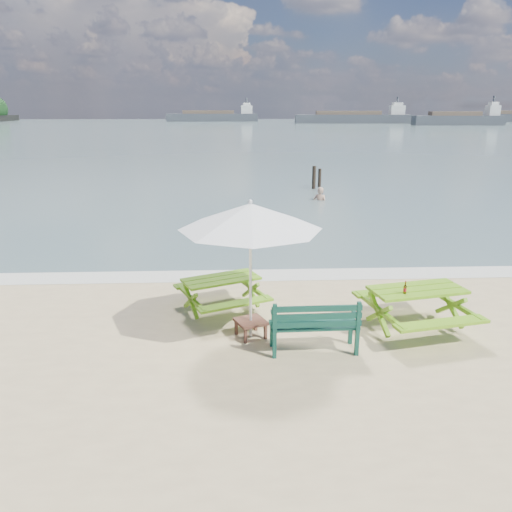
{
  "coord_description": "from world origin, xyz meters",
  "views": [
    {
      "loc": [
        -0.87,
        -7.37,
        4.13
      ],
      "look_at": [
        -0.4,
        3.0,
        1.0
      ],
      "focal_mm": 35.0,
      "sensor_mm": 36.0,
      "label": 1
    }
  ],
  "objects_px": {
    "picnic_table_left": "(221,295)",
    "swimmer": "(320,205)",
    "side_table": "(251,328)",
    "patio_umbrella": "(250,216)",
    "park_bench": "(314,335)",
    "picnic_table_right": "(416,310)",
    "beer_bottle": "(405,289)"
  },
  "relations": [
    {
      "from": "picnic_table_right",
      "to": "park_bench",
      "type": "relative_size",
      "value": 1.47
    },
    {
      "from": "swimmer",
      "to": "park_bench",
      "type": "bearing_deg",
      "value": -100.09
    },
    {
      "from": "park_bench",
      "to": "side_table",
      "type": "xyz_separation_m",
      "value": [
        -1.08,
        0.6,
        -0.12
      ]
    },
    {
      "from": "park_bench",
      "to": "side_table",
      "type": "bearing_deg",
      "value": 150.97
    },
    {
      "from": "picnic_table_left",
      "to": "swimmer",
      "type": "xyz_separation_m",
      "value": [
        4.24,
        12.73,
        -0.6
      ]
    },
    {
      "from": "side_table",
      "to": "patio_umbrella",
      "type": "relative_size",
      "value": 0.2
    },
    {
      "from": "picnic_table_right",
      "to": "patio_umbrella",
      "type": "bearing_deg",
      "value": -176.86
    },
    {
      "from": "side_table",
      "to": "patio_umbrella",
      "type": "distance_m",
      "value": 2.12
    },
    {
      "from": "picnic_table_left",
      "to": "patio_umbrella",
      "type": "height_order",
      "value": "patio_umbrella"
    },
    {
      "from": "swimmer",
      "to": "picnic_table_right",
      "type": "bearing_deg",
      "value": -92.15
    },
    {
      "from": "beer_bottle",
      "to": "patio_umbrella",
      "type": "bearing_deg",
      "value": 178.53
    },
    {
      "from": "side_table",
      "to": "swimmer",
      "type": "xyz_separation_m",
      "value": [
        3.67,
        13.96,
        -0.42
      ]
    },
    {
      "from": "park_bench",
      "to": "patio_umbrella",
      "type": "height_order",
      "value": "patio_umbrella"
    },
    {
      "from": "patio_umbrella",
      "to": "swimmer",
      "type": "bearing_deg",
      "value": 75.27
    },
    {
      "from": "picnic_table_left",
      "to": "swimmer",
      "type": "bearing_deg",
      "value": 71.6
    },
    {
      "from": "side_table",
      "to": "swimmer",
      "type": "distance_m",
      "value": 14.44
    },
    {
      "from": "side_table",
      "to": "park_bench",
      "type": "bearing_deg",
      "value": -29.03
    },
    {
      "from": "picnic_table_left",
      "to": "patio_umbrella",
      "type": "bearing_deg",
      "value": -65.3
    },
    {
      "from": "beer_bottle",
      "to": "side_table",
      "type": "bearing_deg",
      "value": 178.53
    },
    {
      "from": "picnic_table_left",
      "to": "picnic_table_right",
      "type": "relative_size",
      "value": 0.97
    },
    {
      "from": "picnic_table_right",
      "to": "beer_bottle",
      "type": "distance_m",
      "value": 0.66
    },
    {
      "from": "picnic_table_left",
      "to": "beer_bottle",
      "type": "xyz_separation_m",
      "value": [
        3.39,
        -1.3,
        0.56
      ]
    },
    {
      "from": "picnic_table_right",
      "to": "patio_umbrella",
      "type": "distance_m",
      "value": 3.68
    },
    {
      "from": "side_table",
      "to": "beer_bottle",
      "type": "distance_m",
      "value": 2.92
    },
    {
      "from": "side_table",
      "to": "swimmer",
      "type": "height_order",
      "value": "swimmer"
    },
    {
      "from": "picnic_table_left",
      "to": "swimmer",
      "type": "height_order",
      "value": "picnic_table_left"
    },
    {
      "from": "patio_umbrella",
      "to": "park_bench",
      "type": "bearing_deg",
      "value": -29.03
    },
    {
      "from": "park_bench",
      "to": "picnic_table_left",
      "type": "bearing_deg",
      "value": 131.98
    },
    {
      "from": "side_table",
      "to": "beer_bottle",
      "type": "height_order",
      "value": "beer_bottle"
    },
    {
      "from": "picnic_table_right",
      "to": "park_bench",
      "type": "distance_m",
      "value": 2.22
    },
    {
      "from": "swimmer",
      "to": "picnic_table_left",
      "type": "bearing_deg",
      "value": -108.4
    },
    {
      "from": "picnic_table_left",
      "to": "park_bench",
      "type": "height_order",
      "value": "park_bench"
    }
  ]
}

